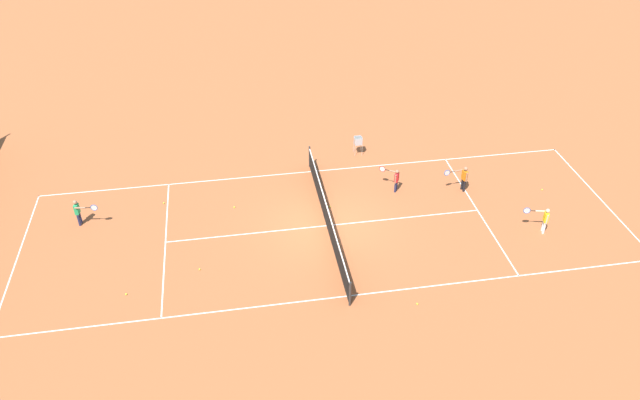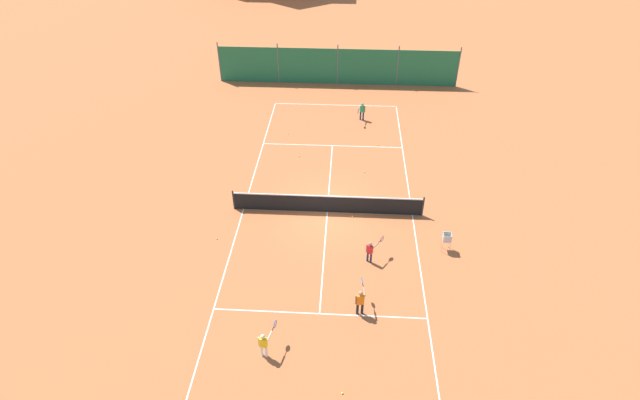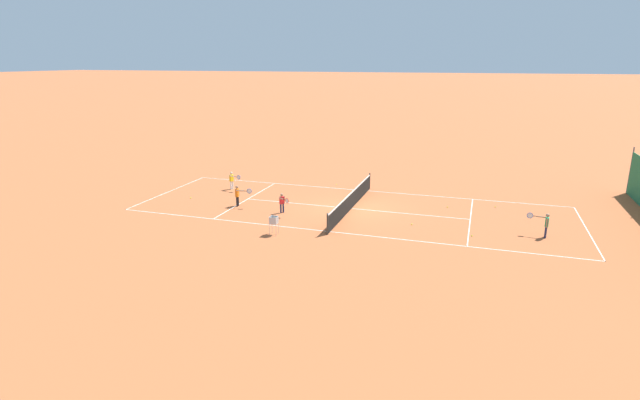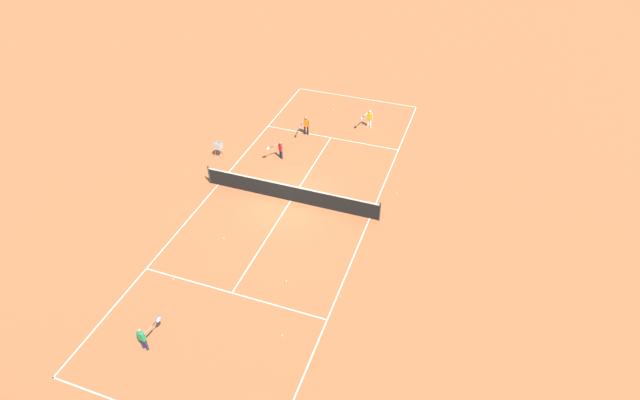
% 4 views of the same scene
% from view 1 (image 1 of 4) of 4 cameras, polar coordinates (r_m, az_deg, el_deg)
% --- Properties ---
extents(ground_plane, '(600.00, 600.00, 0.00)m').
position_cam_1_polar(ground_plane, '(25.20, 0.63, -2.36)').
color(ground_plane, '#B25B33').
extents(court_line_markings, '(8.25, 23.85, 0.01)m').
position_cam_1_polar(court_line_markings, '(25.19, 0.63, -2.36)').
color(court_line_markings, white).
rests_on(court_line_markings, ground).
extents(tennis_net, '(9.18, 0.08, 1.06)m').
position_cam_1_polar(tennis_net, '(24.89, 0.63, -1.46)').
color(tennis_net, '#2D2D2D').
rests_on(tennis_net, ground).
extents(player_near_service, '(0.57, 0.92, 1.13)m').
position_cam_1_polar(player_near_service, '(26.02, 19.82, -1.59)').
color(player_near_service, white).
rests_on(player_near_service, ground).
extents(player_far_service, '(0.40, 1.03, 1.20)m').
position_cam_1_polar(player_far_service, '(27.56, 12.97, 2.08)').
color(player_far_service, black).
rests_on(player_far_service, ground).
extents(player_near_baseline, '(0.50, 0.96, 1.17)m').
position_cam_1_polar(player_near_baseline, '(26.67, -21.22, -0.91)').
color(player_near_baseline, '#23284C').
rests_on(player_near_baseline, ground).
extents(player_far_baseline, '(0.77, 0.76, 1.09)m').
position_cam_1_polar(player_far_baseline, '(27.06, 6.91, 1.98)').
color(player_far_baseline, '#23284C').
rests_on(player_far_baseline, ground).
extents(tennis_ball_alley_left, '(0.07, 0.07, 0.07)m').
position_cam_1_polar(tennis_ball_alley_left, '(28.91, 19.65, 0.90)').
color(tennis_ball_alley_left, '#CCE033').
rests_on(tennis_ball_alley_left, ground).
extents(tennis_ball_mid_court, '(0.07, 0.07, 0.07)m').
position_cam_1_polar(tennis_ball_mid_court, '(27.22, -14.09, -0.26)').
color(tennis_ball_mid_court, '#CCE033').
rests_on(tennis_ball_mid_court, ground).
extents(tennis_ball_alley_right, '(0.07, 0.07, 0.07)m').
position_cam_1_polar(tennis_ball_alley_right, '(26.40, -7.84, -0.66)').
color(tennis_ball_alley_right, '#CCE033').
rests_on(tennis_ball_alley_right, ground).
extents(tennis_ball_far_corner, '(0.07, 0.07, 0.07)m').
position_cam_1_polar(tennis_ball_far_corner, '(23.19, -17.31, -8.22)').
color(tennis_ball_far_corner, '#CCE033').
rests_on(tennis_ball_far_corner, ground).
extents(tennis_ball_by_net_right, '(0.07, 0.07, 0.07)m').
position_cam_1_polar(tennis_ball_by_net_right, '(26.18, 0.91, -0.62)').
color(tennis_ball_by_net_right, '#CCE033').
rests_on(tennis_ball_by_net_right, ground).
extents(tennis_ball_by_net_left, '(0.07, 0.07, 0.07)m').
position_cam_1_polar(tennis_ball_by_net_left, '(23.54, -10.95, -6.24)').
color(tennis_ball_by_net_left, '#CCE033').
rests_on(tennis_ball_by_net_left, ground).
extents(tennis_ball_service_box, '(0.07, 0.07, 0.07)m').
position_cam_1_polar(tennis_ball_service_box, '(22.08, 8.89, -9.36)').
color(tennis_ball_service_box, '#CCE033').
rests_on(tennis_ball_service_box, ground).
extents(ball_hopper, '(0.36, 0.36, 0.89)m').
position_cam_1_polar(ball_hopper, '(29.56, 3.49, 5.33)').
color(ball_hopper, '#B7B7BC').
rests_on(ball_hopper, ground).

